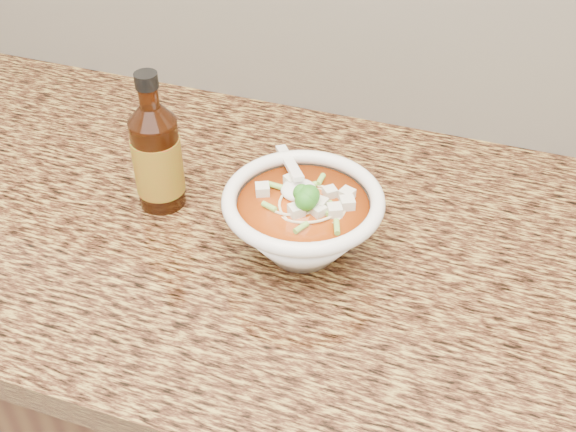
% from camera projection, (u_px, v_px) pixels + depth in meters
% --- Properties ---
extents(counter_slab, '(4.00, 0.68, 0.04)m').
position_uv_depth(counter_slab, '(316.00, 247.00, 0.98)').
color(counter_slab, '#A78A3D').
rests_on(counter_slab, cabinet).
extents(soup_bowl, '(0.20, 0.22, 0.11)m').
position_uv_depth(soup_bowl, '(303.00, 222.00, 0.92)').
color(soup_bowl, white).
rests_on(soup_bowl, counter_slab).
extents(hot_sauce_bottle, '(0.08, 0.08, 0.20)m').
position_uv_depth(hot_sauce_bottle, '(157.00, 157.00, 0.98)').
color(hot_sauce_bottle, '#3F1908').
rests_on(hot_sauce_bottle, counter_slab).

